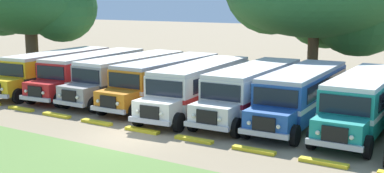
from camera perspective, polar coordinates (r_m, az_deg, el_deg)
ground_plane at (r=23.65m, az=-7.43°, el=-5.93°), size 220.00×220.00×0.00m
parked_bus_slot_0 at (r=36.70m, az=-15.87°, el=2.05°), size 3.55×10.97×2.82m
parked_bus_slot_1 at (r=34.85m, az=-11.73°, el=1.81°), size 3.57×10.98×2.82m
parked_bus_slot_2 at (r=32.86m, az=-7.38°, el=1.44°), size 2.75×10.85×2.82m
parked_bus_slot_3 at (r=30.97m, az=-3.10°, el=0.98°), size 2.83×10.86×2.82m
parked_bus_slot_4 at (r=28.65m, az=1.00°, el=0.24°), size 3.43×10.95×2.82m
parked_bus_slot_5 at (r=27.77m, az=7.36°, el=-0.16°), size 2.99×10.88×2.82m
parked_bus_slot_6 at (r=26.94m, az=13.05°, el=-0.66°), size 3.00×10.88×2.82m
parked_bus_slot_7 at (r=26.10m, az=19.99°, el=-1.37°), size 2.74×10.85×2.82m
curb_wheelstop_1 at (r=30.78m, az=-19.77°, el=-2.53°), size 2.00×0.36×0.15m
curb_wheelstop_2 at (r=28.46m, az=-15.88°, el=-3.32°), size 2.00×0.36×0.15m
curb_wheelstop_3 at (r=26.31m, az=-11.33°, el=-4.22°), size 2.00×0.36×0.15m
curb_wheelstop_4 at (r=24.36m, az=-5.99°, el=-5.24°), size 2.00×0.36×0.15m
curb_wheelstop_5 at (r=22.67m, az=0.24°, el=-6.36°), size 2.00×0.36×0.15m
curb_wheelstop_6 at (r=21.28m, az=7.40°, el=-7.56°), size 2.00×0.36×0.15m
curb_wheelstop_7 at (r=20.28m, az=15.45°, el=-8.76°), size 2.00×0.36×0.15m
secondary_tree at (r=45.57m, az=-18.38°, el=9.54°), size 12.02×11.04×10.25m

